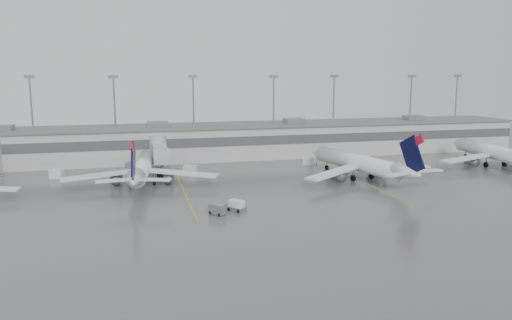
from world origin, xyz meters
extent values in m
plane|color=#515153|center=(0.00, 0.00, 0.00)|extent=(260.00, 260.00, 0.00)
cube|color=#B2B2AD|center=(0.00, 58.00, 4.00)|extent=(150.00, 16.00, 8.00)
cube|color=#47474C|center=(0.00, 49.95, 5.00)|extent=(150.00, 0.15, 2.20)
cube|color=#606060|center=(0.00, 58.00, 8.05)|extent=(152.00, 17.00, 0.30)
cube|color=slate|center=(-55.00, 58.00, 8.80)|extent=(5.00, 4.00, 1.30)
cube|color=slate|center=(50.00, 58.00, 8.80)|extent=(5.00, 4.00, 1.30)
cylinder|color=gray|center=(-50.00, 67.50, 10.00)|extent=(0.44, 0.44, 20.00)
cube|color=slate|center=(-50.00, 67.50, 20.20)|extent=(2.40, 0.50, 0.80)
cylinder|color=gray|center=(-30.00, 60.00, 10.00)|extent=(0.44, 0.44, 20.00)
cube|color=slate|center=(-30.00, 60.00, 20.20)|extent=(2.40, 0.50, 0.80)
cylinder|color=gray|center=(-10.00, 67.50, 10.00)|extent=(0.44, 0.44, 20.00)
cube|color=slate|center=(-10.00, 67.50, 20.20)|extent=(2.40, 0.50, 0.80)
cylinder|color=gray|center=(10.00, 60.00, 10.00)|extent=(0.44, 0.44, 20.00)
cube|color=slate|center=(10.00, 60.00, 20.20)|extent=(2.40, 0.50, 0.80)
cylinder|color=gray|center=(30.00, 67.50, 10.00)|extent=(0.44, 0.44, 20.00)
cube|color=slate|center=(30.00, 67.50, 20.20)|extent=(2.40, 0.50, 0.80)
cylinder|color=gray|center=(50.00, 60.00, 10.00)|extent=(0.44, 0.44, 20.00)
cube|color=slate|center=(50.00, 60.00, 20.20)|extent=(2.40, 0.50, 0.80)
cylinder|color=gray|center=(70.00, 67.50, 10.00)|extent=(0.44, 0.44, 20.00)
cube|color=slate|center=(70.00, 67.50, 20.20)|extent=(2.40, 0.50, 0.80)
cylinder|color=#A5A7AA|center=(-20.50, 50.00, 3.50)|extent=(4.00, 4.00, 7.00)
cube|color=#A5A7AA|center=(-20.50, 43.50, 4.30)|extent=(2.80, 13.00, 2.60)
cube|color=#A5A7AA|center=(-20.50, 36.00, 4.30)|extent=(3.40, 2.40, 3.00)
cylinder|color=gray|center=(-20.50, 36.00, 1.40)|extent=(0.70, 0.70, 2.80)
cube|color=black|center=(-20.50, 36.00, 0.35)|extent=(2.20, 1.20, 0.70)
cube|color=#C3A70B|center=(-17.50, 24.00, 0.01)|extent=(0.25, 40.00, 0.01)
cube|color=#C3A70B|center=(17.50, 24.00, 0.01)|extent=(0.25, 40.00, 0.01)
cube|color=#C3A70B|center=(52.50, 24.00, 0.01)|extent=(0.25, 40.00, 0.01)
cylinder|color=white|center=(-24.47, 31.89, 3.24)|extent=(6.00, 23.98, 3.24)
cone|color=white|center=(-22.90, 45.19, 3.24)|extent=(3.57, 3.38, 3.24)
cone|color=white|center=(-26.15, 17.62, 3.67)|extent=(3.85, 5.74, 3.24)
cube|color=white|center=(-32.33, 29.77, 2.38)|extent=(14.32, 5.50, 0.38)
cube|color=white|center=(-17.31, 28.00, 2.38)|extent=(13.93, 8.42, 0.38)
cube|color=black|center=(-26.21, 17.09, 6.80)|extent=(1.03, 6.08, 7.06)
cube|color=#B20D2B|center=(-26.38, 15.69, 9.61)|extent=(0.58, 2.21, 2.05)
cylinder|color=black|center=(-23.33, 41.54, 0.49)|extent=(0.49, 1.01, 0.97)
cylinder|color=black|center=(-26.97, 30.01, 0.59)|extent=(0.62, 1.24, 1.19)
cylinder|color=black|center=(-22.47, 29.48, 0.59)|extent=(0.62, 1.24, 1.19)
cylinder|color=white|center=(17.68, 26.07, 3.31)|extent=(8.92, 24.34, 3.31)
cone|color=white|center=(14.47, 39.35, 3.31)|extent=(3.94, 3.78, 3.31)
cone|color=white|center=(21.13, 11.83, 3.75)|extent=(4.51, 6.13, 3.31)
cube|color=white|center=(10.91, 21.26, 2.42)|extent=(13.70, 9.95, 0.39)
cube|color=white|center=(25.90, 24.89, 2.42)|extent=(14.50, 3.95, 0.39)
cube|color=black|center=(21.26, 11.30, 6.94)|extent=(1.78, 6.11, 7.21)
cube|color=#B20D2B|center=(21.60, 9.90, 9.81)|extent=(0.85, 2.24, 2.09)
cylinder|color=black|center=(15.35, 35.71, 0.50)|extent=(0.61, 1.05, 0.99)
cylinder|color=black|center=(15.95, 23.39, 0.61)|extent=(0.77, 1.29, 1.21)
cylinder|color=black|center=(20.45, 24.48, 0.61)|extent=(0.77, 1.29, 1.21)
cylinder|color=white|center=(54.05, 31.60, 3.26)|extent=(5.36, 24.11, 3.26)
cone|color=white|center=(55.24, 45.03, 3.26)|extent=(3.52, 3.32, 3.26)
cube|color=white|center=(46.20, 29.24, 2.39)|extent=(14.40, 5.92, 0.38)
cylinder|color=black|center=(54.91, 41.35, 0.49)|extent=(0.47, 1.01, 0.98)
cylinder|color=black|center=(51.59, 29.64, 0.60)|extent=(0.59, 1.23, 1.20)
cylinder|color=black|center=(56.13, 29.23, 0.60)|extent=(0.59, 1.23, 1.20)
cube|color=silver|center=(-10.89, 7.96, 0.86)|extent=(2.54, 2.67, 1.71)
cube|color=slate|center=(-10.89, 7.96, 0.33)|extent=(2.93, 3.09, 0.67)
cylinder|color=black|center=(-12.08, 8.23, 0.27)|extent=(0.50, 0.55, 0.53)
cylinder|color=black|center=(-10.90, 9.18, 0.27)|extent=(0.50, 0.55, 0.53)
cylinder|color=black|center=(-10.89, 6.75, 0.27)|extent=(0.50, 0.55, 0.53)
cylinder|color=black|center=(-9.70, 7.70, 0.27)|extent=(0.50, 0.55, 0.53)
cube|color=slate|center=(-14.09, 6.76, 0.86)|extent=(2.71, 2.87, 1.53)
cylinder|color=black|center=(-15.15, 7.07, 0.25)|extent=(0.47, 0.52, 0.50)
cylinder|color=black|center=(-13.04, 6.46, 0.25)|extent=(0.47, 0.52, 0.50)
cube|color=silver|center=(-41.45, 40.77, 0.92)|extent=(2.97, 2.39, 1.83)
cube|color=silver|center=(-14.58, 38.13, 0.93)|extent=(3.09, 2.59, 1.87)
cube|color=silver|center=(13.56, 42.56, 0.90)|extent=(2.99, 2.53, 1.80)
cube|color=slate|center=(-26.77, 45.22, 0.91)|extent=(2.48, 3.26, 1.81)
cone|color=orange|center=(-17.03, 39.49, 0.32)|extent=(0.40, 0.40, 0.64)
cone|color=orange|center=(15.10, 41.23, 0.32)|extent=(0.41, 0.41, 0.65)
cone|color=orange|center=(42.33, 34.43, 0.37)|extent=(0.46, 0.46, 0.73)
camera|label=1|loc=(-26.25, -65.58, 21.33)|focal=35.00mm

